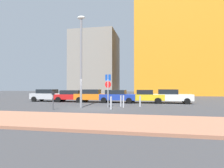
% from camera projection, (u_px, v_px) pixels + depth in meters
% --- Properties ---
extents(ground_plane, '(120.00, 120.00, 0.00)m').
position_uv_depth(ground_plane, '(91.00, 109.00, 15.86)').
color(ground_plane, '#38383A').
extents(sidewalk_brick, '(40.00, 4.49, 0.14)m').
position_uv_depth(sidewalk_brick, '(58.00, 120.00, 10.13)').
color(sidewalk_brick, '#9E664C').
rests_on(sidewalk_brick, ground).
extents(parked_car_silver, '(4.15, 1.93, 1.52)m').
position_uv_depth(parked_car_silver, '(48.00, 95.00, 23.79)').
color(parked_car_silver, '#B7BABF').
rests_on(parked_car_silver, ground).
extents(parked_car_red, '(4.46, 2.29, 1.41)m').
position_uv_depth(parked_car_red, '(72.00, 96.00, 23.17)').
color(parked_car_red, red).
rests_on(parked_car_red, ground).
extents(parked_car_orange, '(4.34, 1.98, 1.52)m').
position_uv_depth(parked_car_orange, '(93.00, 96.00, 22.52)').
color(parked_car_orange, orange).
rests_on(parked_car_orange, ground).
extents(parked_car_blue, '(4.27, 2.15, 1.46)m').
position_uv_depth(parked_car_blue, '(117.00, 96.00, 21.95)').
color(parked_car_blue, '#1E389E').
rests_on(parked_car_blue, ground).
extents(parked_car_yellow, '(4.28, 2.05, 1.49)m').
position_uv_depth(parked_car_yellow, '(145.00, 96.00, 21.46)').
color(parked_car_yellow, gold).
rests_on(parked_car_yellow, ground).
extents(parked_car_white, '(4.48, 2.02, 1.55)m').
position_uv_depth(parked_car_white, '(170.00, 96.00, 21.06)').
color(parked_car_white, white).
rests_on(parked_car_white, ground).
extents(parking_sign_post, '(0.58, 0.20, 2.97)m').
position_uv_depth(parking_sign_post, '(108.00, 86.00, 16.91)').
color(parking_sign_post, gray).
rests_on(parking_sign_post, ground).
extents(parking_meter, '(0.18, 0.14, 1.48)m').
position_uv_depth(parking_meter, '(53.00, 98.00, 15.12)').
color(parking_meter, '#4C4C51').
rests_on(parking_meter, ground).
extents(street_lamp, '(0.70, 0.36, 8.11)m').
position_uv_depth(street_lamp, '(81.00, 54.00, 16.72)').
color(street_lamp, gray).
rests_on(street_lamp, ground).
extents(traffic_bollard_near, '(0.13, 0.13, 1.05)m').
position_uv_depth(traffic_bollard_near, '(121.00, 101.00, 17.42)').
color(traffic_bollard_near, '#B7B7BC').
rests_on(traffic_bollard_near, ground).
extents(traffic_bollard_mid, '(0.15, 0.15, 1.04)m').
position_uv_depth(traffic_bollard_mid, '(111.00, 103.00, 15.40)').
color(traffic_bollard_mid, '#B7B7BC').
rests_on(traffic_bollard_mid, ground).
extents(traffic_bollard_far, '(0.15, 0.15, 1.01)m').
position_uv_depth(traffic_bollard_far, '(140.00, 101.00, 17.33)').
color(traffic_bollard_far, '#B7B7BC').
rests_on(traffic_bollard_far, ground).
extents(traffic_bollard_edge, '(0.14, 0.14, 1.07)m').
position_uv_depth(traffic_bollard_edge, '(123.00, 101.00, 16.79)').
color(traffic_bollard_edge, '#B7B7BC').
rests_on(traffic_bollard_edge, ground).
extents(building_colorful_midrise, '(17.81, 14.65, 29.26)m').
position_uv_depth(building_colorful_midrise, '(174.00, 33.00, 44.74)').
color(building_colorful_midrise, orange).
rests_on(building_colorful_midrise, ground).
extents(building_under_construction, '(11.88, 11.88, 16.77)m').
position_uv_depth(building_under_construction, '(95.00, 64.00, 53.37)').
color(building_under_construction, gray).
rests_on(building_under_construction, ground).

